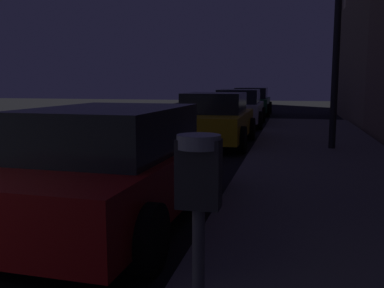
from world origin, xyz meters
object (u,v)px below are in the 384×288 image
object	(u,v)px
car_white	(239,107)
car_green	(252,101)
parking_meter	(199,209)
car_red	(115,166)
car_yellow_cab	(215,120)

from	to	relation	value
car_white	car_green	size ratio (longest dim) A/B	1.08
car_white	parking_meter	bearing A→B (deg)	-83.83
car_white	car_green	xyz separation A→B (m)	(0.00, 5.52, 0.00)
parking_meter	car_white	distance (m)	15.61
car_red	car_white	world-z (taller)	same
parking_meter	car_white	size ratio (longest dim) A/B	0.30
car_green	car_red	bearing A→B (deg)	-90.01
parking_meter	car_green	size ratio (longest dim) A/B	0.33
parking_meter	car_yellow_cab	bearing A→B (deg)	99.61
car_green	parking_meter	bearing A→B (deg)	-85.44
car_green	car_yellow_cab	bearing A→B (deg)	-90.00
car_red	car_yellow_cab	distance (m)	6.90
car_yellow_cab	car_white	distance (m)	5.61
parking_meter	car_red	size ratio (longest dim) A/B	0.33
parking_meter	car_yellow_cab	world-z (taller)	parking_meter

